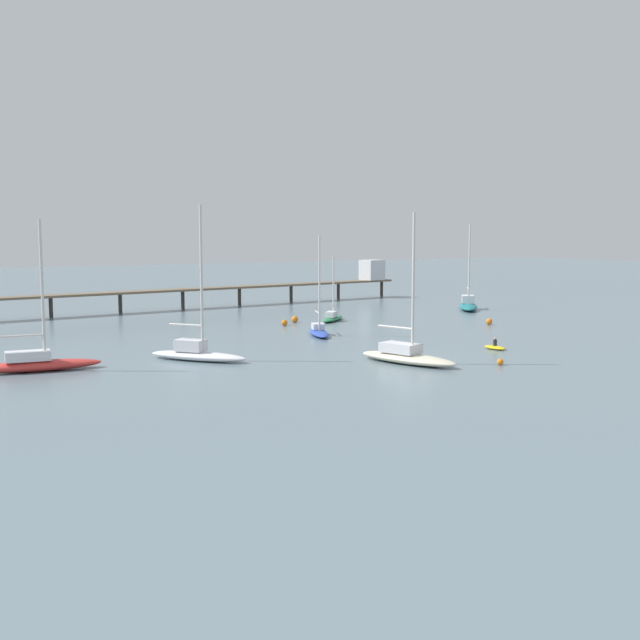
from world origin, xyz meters
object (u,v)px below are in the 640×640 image
Objects in this scene: sailboat_green at (332,316)px; mooring_buoy_inner at (489,322)px; mooring_buoy_near at (295,319)px; sailboat_red at (37,362)px; pier at (274,282)px; dinghy_yellow at (495,347)px; sailboat_white at (197,351)px; sailboat_cream at (406,355)px; sailboat_teal at (468,304)px; mooring_buoy_outer at (284,323)px; mooring_buoy_far at (500,362)px; sailboat_blue at (319,329)px.

mooring_buoy_inner is (14.40, -12.11, -0.19)m from sailboat_green.
sailboat_green is at bearing -7.20° from mooring_buoy_near.
sailboat_green is at bearing 27.54° from sailboat_red.
pier is 26.32× the size of dinghy_yellow.
sailboat_white reaches higher than sailboat_green.
sailboat_green is 4.88m from mooring_buoy_near.
sailboat_cream is 46.79m from sailboat_teal.
sailboat_white reaches higher than mooring_buoy_outer.
mooring_buoy_far is 0.72× the size of mooring_buoy_inner.
sailboat_cream is at bearing -107.70° from sailboat_green.
mooring_buoy_far is at bearing -128.47° from mooring_buoy_inner.
mooring_buoy_near is at bearing 92.49° from mooring_buoy_far.
sailboat_white is 1.25× the size of sailboat_blue.
sailboat_cream reaches higher than dinghy_yellow.
mooring_buoy_outer is at bearing 96.98° from mooring_buoy_far.
sailboat_blue reaches higher than mooring_buoy_outer.
sailboat_cream is 16.79× the size of mooring_buoy_inner.
pier is 6.29× the size of sailboat_blue.
sailboat_green is (37.29, 19.45, -0.19)m from sailboat_red.
sailboat_blue is (-11.25, -35.72, -2.67)m from pier.
sailboat_teal is 23.73m from sailboat_green.
mooring_buoy_near reaches higher than mooring_buoy_outer.
sailboat_green is 0.76× the size of sailboat_blue.
mooring_buoy_outer is (-30.85, -4.83, -0.42)m from sailboat_teal.
sailboat_red is 14.75× the size of mooring_buoy_near.
sailboat_blue is at bearing 100.98° from mooring_buoy_far.
dinghy_yellow is (9.89, -16.32, -0.43)m from sailboat_blue.
sailboat_green is at bearing -172.42° from sailboat_teal.
sailboat_blue is 19.64× the size of mooring_buoy_far.
mooring_buoy_far is (-26.84, -37.53, -0.52)m from sailboat_teal.
mooring_buoy_near is at bearing 75.77° from sailboat_blue.
sailboat_white reaches higher than sailboat_teal.
sailboat_white is at bearing -4.27° from sailboat_red.
mooring_buoy_near is at bearing 42.98° from mooring_buoy_outer.
sailboat_teal is at bearing -46.83° from pier.
dinghy_yellow is at bearing -58.77° from sailboat_blue.
mooring_buoy_far is (4.51, -23.24, -0.38)m from sailboat_blue.
pier reaches higher than mooring_buoy_outer.
sailboat_teal is 16.11× the size of mooring_buoy_inner.
dinghy_yellow is (2.07, -27.48, -0.35)m from sailboat_green.
sailboat_green is 13.64m from sailboat_blue.
mooring_buoy_inner is at bearing 36.68° from sailboat_cream.
mooring_buoy_inner is at bearing -73.34° from pier.
sailboat_cream is at bearing -103.40° from pier.
mooring_buoy_far is 0.74× the size of mooring_buoy_outer.
sailboat_green reaches higher than mooring_buoy_outer.
sailboat_teal reaches higher than pier.
pier is 37.55m from sailboat_blue.
sailboat_red is at bearing 168.46° from dinghy_yellow.
sailboat_cream is 31.45m from sailboat_green.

